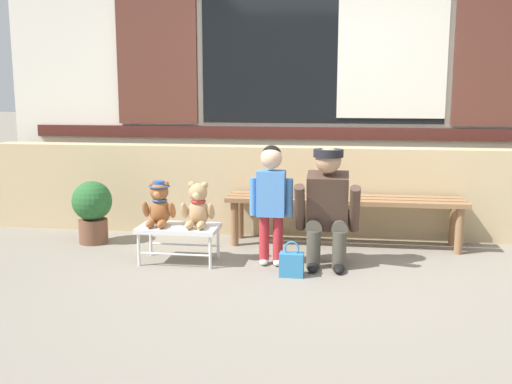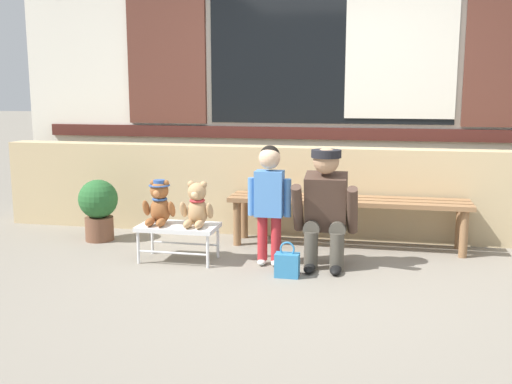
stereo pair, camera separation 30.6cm
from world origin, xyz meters
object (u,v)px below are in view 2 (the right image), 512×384
object	(u,v)px
wooden_bench_long	(348,206)
child_standing	(269,192)
adult_crouching	(327,207)
potted_plant	(98,206)
teddy_bear_plain	(197,206)
teddy_bear_with_hat	(159,203)
handbag_on_ground	(287,264)
small_display_bench	(178,229)

from	to	relation	value
wooden_bench_long	child_standing	world-z (taller)	child_standing
adult_crouching	potted_plant	xyz separation A→B (m)	(-2.14, 0.41, -0.16)
teddy_bear_plain	potted_plant	xyz separation A→B (m)	(-1.10, 0.48, -0.14)
teddy_bear_with_hat	teddy_bear_plain	distance (m)	0.32
wooden_bench_long	potted_plant	world-z (taller)	potted_plant
teddy_bear_plain	potted_plant	world-z (taller)	teddy_bear_plain
teddy_bear_with_hat	handbag_on_ground	distance (m)	1.18
small_display_bench	handbag_on_ground	xyz separation A→B (m)	(0.94, -0.24, -0.17)
teddy_bear_plain	handbag_on_ground	world-z (taller)	teddy_bear_plain
wooden_bench_long	potted_plant	distance (m)	2.28
wooden_bench_long	potted_plant	bearing A→B (deg)	-174.11
child_standing	adult_crouching	bearing A→B (deg)	4.02
teddy_bear_with_hat	adult_crouching	distance (m)	1.36
small_display_bench	adult_crouching	bearing A→B (deg)	3.32
teddy_bear_with_hat	child_standing	xyz separation A→B (m)	(0.91, 0.04, 0.12)
handbag_on_ground	potted_plant	distance (m)	2.03
small_display_bench	child_standing	xyz separation A→B (m)	(0.75, 0.04, 0.33)
wooden_bench_long	handbag_on_ground	distance (m)	1.07
child_standing	potted_plant	xyz separation A→B (m)	(-1.69, 0.44, -0.27)
wooden_bench_long	small_display_bench	world-z (taller)	wooden_bench_long
teddy_bear_plain	adult_crouching	bearing A→B (deg)	3.75
teddy_bear_with_hat	adult_crouching	world-z (taller)	adult_crouching
small_display_bench	teddy_bear_with_hat	size ratio (longest dim) A/B	1.76
teddy_bear_plain	potted_plant	bearing A→B (deg)	156.46
wooden_bench_long	teddy_bear_with_hat	distance (m)	1.65
teddy_bear_plain	adult_crouching	xyz separation A→B (m)	(1.04, 0.07, 0.02)
wooden_bench_long	small_display_bench	distance (m)	1.51
small_display_bench	child_standing	bearing A→B (deg)	2.90
small_display_bench	potted_plant	world-z (taller)	potted_plant
child_standing	adult_crouching	size ratio (longest dim) A/B	1.01
small_display_bench	teddy_bear_plain	world-z (taller)	teddy_bear_plain
small_display_bench	handbag_on_ground	bearing A→B (deg)	-14.60
teddy_bear_plain	adult_crouching	distance (m)	1.04
teddy_bear_plain	child_standing	xyz separation A→B (m)	(0.59, 0.04, 0.13)
teddy_bear_with_hat	adult_crouching	size ratio (longest dim) A/B	0.38
teddy_bear_plain	handbag_on_ground	bearing A→B (deg)	-17.54
child_standing	adult_crouching	distance (m)	0.47
teddy_bear_with_hat	adult_crouching	xyz separation A→B (m)	(1.36, 0.07, 0.01)
adult_crouching	teddy_bear_plain	bearing A→B (deg)	-176.25
handbag_on_ground	potted_plant	xyz separation A→B (m)	(-1.88, 0.73, 0.23)
small_display_bench	child_standing	world-z (taller)	child_standing
wooden_bench_long	teddy_bear_plain	xyz separation A→B (m)	(-1.16, -0.71, 0.09)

